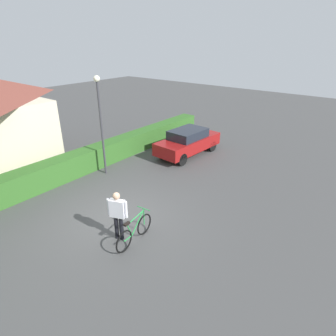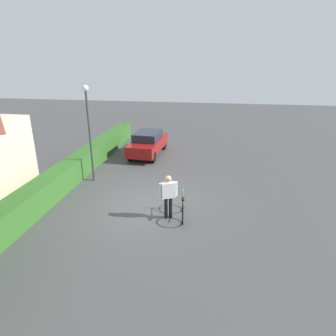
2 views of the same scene
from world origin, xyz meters
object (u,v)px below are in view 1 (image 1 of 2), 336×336
Objects in this scene: parked_car_near at (188,142)px; street_lamp at (100,114)px; bicycle at (135,232)px; person_rider at (118,212)px.

parked_car_near is 5.27m from street_lamp.
person_rider reaches higher than bicycle.
parked_car_near is 7.90m from person_rider.
person_rider is (-0.18, 0.53, 0.61)m from bicycle.
street_lamp is (-4.47, 1.75, 2.16)m from parked_car_near.
person_rider reaches higher than parked_car_near.
bicycle is 6.09m from street_lamp.
street_lamp reaches higher than person_rider.
bicycle is (-7.31, -3.00, -0.37)m from parked_car_near.
street_lamp is at bearing 59.11° from bicycle.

